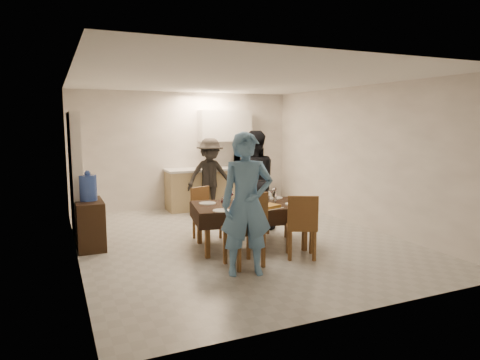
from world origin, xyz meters
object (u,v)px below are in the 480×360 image
object	(u,v)px
dining_table	(251,206)
person_near	(247,204)
savoury_tart	(268,206)
person_kitchen	(210,176)
water_pitcher	(272,197)
water_jug	(88,188)
microwave	(248,160)
console	(90,224)
wine_bottle	(246,195)
person_far	(253,180)

from	to	relation	value
dining_table	person_near	xyz separation A→B (m)	(-0.55, -1.05, 0.26)
dining_table	savoury_tart	bearing A→B (deg)	-65.48
savoury_tart	person_kitchen	xyz separation A→B (m)	(0.21, 3.06, 0.09)
water_pitcher	person_kitchen	world-z (taller)	person_kitchen
dining_table	water_jug	distance (m)	2.51
water_pitcher	microwave	world-z (taller)	microwave
console	person_kitchen	bearing A→B (deg)	33.24
water_pitcher	person_near	world-z (taller)	person_near
water_jug	person_kitchen	world-z (taller)	person_kitchen
water_pitcher	savoury_tart	world-z (taller)	water_pitcher
water_jug	microwave	distance (m)	4.28
wine_bottle	person_kitchen	bearing A→B (deg)	82.21
person_far	microwave	bearing A→B (deg)	-94.56
wine_bottle	microwave	world-z (taller)	microwave
water_pitcher	wine_bottle	bearing A→B (deg)	165.96
wine_bottle	person_near	xyz separation A→B (m)	(-0.50, -1.10, 0.09)
dining_table	console	size ratio (longest dim) A/B	2.35
microwave	person_near	xyz separation A→B (m)	(-1.96, -4.18, -0.15)
dining_table	water_jug	size ratio (longest dim) A/B	4.82
person_near	person_far	xyz separation A→B (m)	(1.10, 2.10, -0.02)
water_jug	dining_table	bearing A→B (deg)	-23.18
water_jug	wine_bottle	xyz separation A→B (m)	(2.24, -0.93, -0.12)
console	person_kitchen	xyz separation A→B (m)	(2.60, 1.70, 0.43)
water_pitcher	person_kitchen	bearing A→B (deg)	90.83
water_pitcher	microwave	bearing A→B (deg)	71.58
dining_table	console	xyz separation A→B (m)	(-2.29, 0.98, -0.28)
savoury_tart	console	bearing A→B (deg)	150.35
person_kitchen	console	bearing A→B (deg)	-146.76
microwave	person_kitchen	xyz separation A→B (m)	(-1.10, -0.45, -0.26)
water_pitcher	person_near	distance (m)	1.35
microwave	person_far	distance (m)	2.26
water_pitcher	console	bearing A→B (deg)	158.68
water_jug	person_kitchen	xyz separation A→B (m)	(2.60, 1.70, -0.14)
water_jug	person_far	xyz separation A→B (m)	(2.84, 0.07, -0.05)
person_kitchen	dining_table	bearing A→B (deg)	-96.60
water_pitcher	person_near	size ratio (longest dim) A/B	0.11
wine_bottle	water_jug	bearing A→B (deg)	157.44
savoury_tart	person_far	size ratio (longest dim) A/B	0.22
water_jug	water_pitcher	xyz separation A→B (m)	(2.64, -1.03, -0.16)
dining_table	person_kitchen	world-z (taller)	person_kitchen
dining_table	water_pitcher	bearing A→B (deg)	1.65
microwave	person_far	bearing A→B (deg)	67.57
water_jug	microwave	bearing A→B (deg)	30.20
dining_table	savoury_tart	world-z (taller)	savoury_tart
microwave	person_near	distance (m)	4.62
water_jug	person_kitchen	size ratio (longest dim) A/B	0.25
dining_table	person_near	size ratio (longest dim) A/B	1.04
person_far	wine_bottle	bearing A→B (deg)	76.91
savoury_tart	microwave	distance (m)	3.77
person_near	person_kitchen	world-z (taller)	person_near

